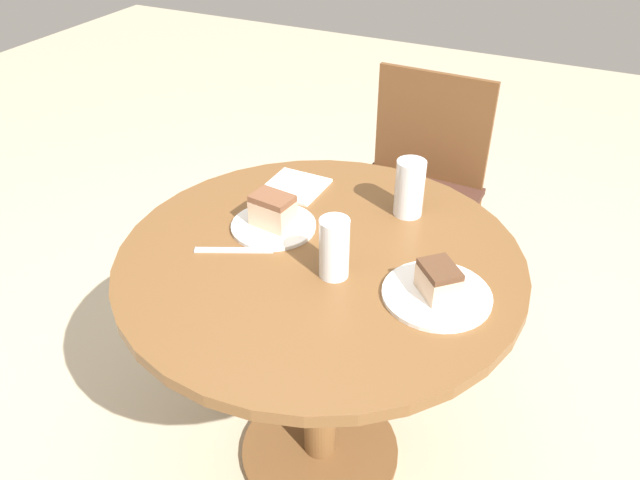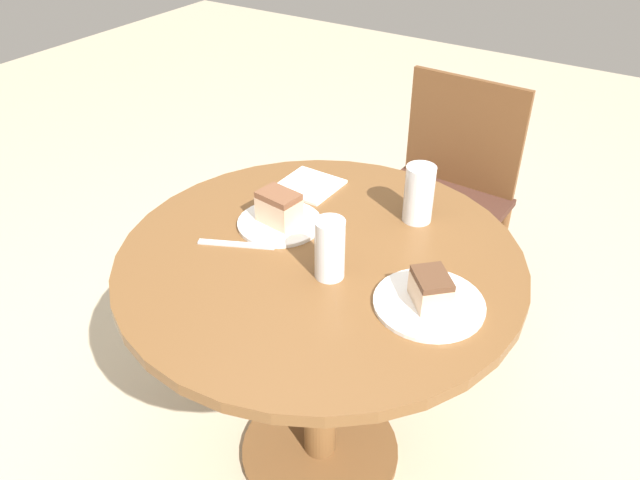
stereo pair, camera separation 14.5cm
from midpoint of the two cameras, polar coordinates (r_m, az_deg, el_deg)
The scene contains 11 objects.
ground_plane at distance 2.01m, azimuth 2.19°, elevation -18.86°, with size 8.00×8.00×0.00m, color beige.
table at distance 1.58m, azimuth 2.64°, elevation -6.37°, with size 0.97×0.97×0.74m.
chair at distance 2.28m, azimuth 12.67°, elevation 3.64°, with size 0.47×0.49×0.87m.
plate_near at distance 1.58m, azimuth -1.08°, elevation 1.48°, with size 0.21×0.21×0.01m.
plate_far at distance 1.36m, azimuth 12.99°, elevation -5.80°, with size 0.24×0.24×0.01m.
cake_slice_near at distance 1.55m, azimuth -1.10°, elevation 2.91°, with size 0.11×0.08×0.08m.
cake_slice_far at distance 1.33m, azimuth 13.21°, elevation -4.49°, with size 0.11×0.11×0.07m.
glass_lemonade at distance 1.37m, azimuth 3.93°, elevation -1.14°, with size 0.07×0.07×0.15m.
glass_water at distance 1.60m, azimuth 11.62°, elevation 3.88°, with size 0.08×0.08×0.15m.
napkin_stack at distance 1.75m, azimuth 1.39°, elevation 4.95°, with size 0.16×0.16×0.01m.
fork at distance 1.51m, azimuth -4.94°, elevation -0.49°, with size 0.18×0.10×0.00m.
Camera 2 is at (0.65, -1.01, 1.61)m, focal length 35.00 mm.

